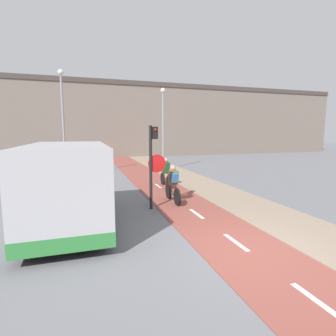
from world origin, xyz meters
TOP-DOWN VIEW (x-y plane):
  - ground_plane at (0.00, 0.00)m, footprint 120.00×120.00m
  - bike_lane at (0.00, 0.00)m, footprint 2.31×60.00m
  - sidewalk_strip at (2.35, 0.00)m, footprint 2.40×60.00m
  - building_row_background at (0.00, 27.40)m, footprint 60.00×5.20m
  - traffic_light_pole at (-1.26, 4.12)m, footprint 0.67×0.25m
  - street_lamp_far at (-4.85, 12.88)m, footprint 0.36×0.36m
  - street_lamp_sidewalk at (2.02, 13.87)m, footprint 0.36×0.36m
  - cyclist_near at (-0.28, 4.72)m, footprint 0.46×1.79m
  - cyclist_far at (0.34, 7.77)m, footprint 0.46×1.73m
  - van at (-4.13, 3.19)m, footprint 2.20×5.09m

SIDE VIEW (x-z plane):
  - ground_plane at x=0.00m, z-range 0.00..0.00m
  - bike_lane at x=0.00m, z-range 0.00..0.02m
  - sidewalk_strip at x=2.35m, z-range 0.00..0.05m
  - cyclist_far at x=0.34m, z-range -0.08..1.43m
  - cyclist_near at x=-0.28m, z-range -0.04..1.48m
  - van at x=-4.13m, z-range -0.02..2.46m
  - traffic_light_pole at x=-1.26m, z-range 0.37..3.45m
  - street_lamp_sidewalk at x=2.02m, z-range 0.73..6.78m
  - street_lamp_far at x=-4.85m, z-range 0.75..7.42m
  - building_row_background at x=0.00m, z-range 0.01..8.58m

